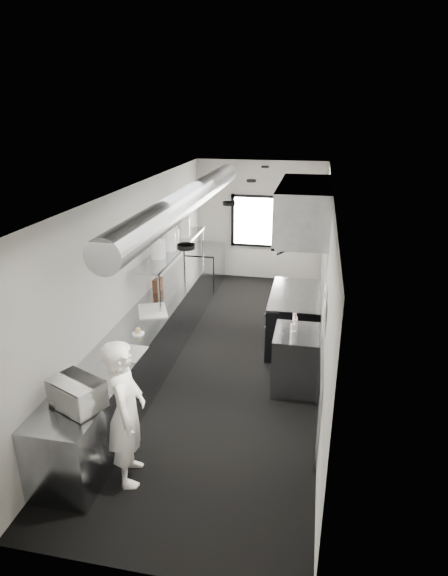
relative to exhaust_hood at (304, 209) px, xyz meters
The scene contains 35 objects.
floor 2.72m from the exhaust_hood, 147.45° to the right, with size 3.00×8.00×0.01m, color black.
ceiling 1.36m from the exhaust_hood, 147.45° to the right, with size 3.00×8.00×0.01m, color beige.
wall_back 3.62m from the exhaust_hood, 108.38° to the left, with size 3.00×0.02×2.80m, color beige.
wall_front 4.93m from the exhaust_hood, 103.13° to the right, with size 3.00×0.02×2.80m, color beige.
wall_left 2.87m from the exhaust_hood, 164.91° to the right, with size 0.02×8.00×2.80m, color beige.
wall_right 1.28m from the exhaust_hood, 60.05° to the right, with size 0.02×8.00×2.80m, color beige.
wall_cladding 1.92m from the exhaust_hood, 46.22° to the right, with size 0.03×5.50×1.10m, color gray.
hvac_duct 1.83m from the exhaust_hood, behind, with size 0.40×0.40×6.40m, color gray.
service_window 3.58m from the exhaust_hood, 108.57° to the left, with size 1.36×0.05×1.25m.
exhaust_hood is the anchor object (origin of this frame).
prep_counter 3.20m from the exhaust_hood, 151.89° to the right, with size 0.70×6.00×0.90m, color gray.
pass_shelf 2.46m from the exhaust_hood, behind, with size 0.45×3.00×0.68m.
range 1.92m from the exhaust_hood, behind, with size 0.88×1.60×0.94m.
bottle_station 2.39m from the exhaust_hood, 87.82° to the right, with size 0.65×0.80×0.90m, color gray.
far_work_table 3.88m from the exhaust_hood, 131.94° to the left, with size 0.70×1.20×0.90m, color gray.
notice_sheet_a 2.09m from the exhaust_hood, 78.88° to the right, with size 0.02×0.28×0.38m, color white.
notice_sheet_b 2.43m from the exhaust_hood, 80.58° to the right, with size 0.02×0.28×0.38m, color white.
line_cook 4.24m from the exhaust_hood, 114.72° to the right, with size 0.62×0.41×1.71m, color white.
microwave 4.45m from the exhaust_hood, 120.84° to the right, with size 0.52×0.40×0.31m, color silver.
deli_tub_a 4.35m from the exhaust_hood, 126.30° to the right, with size 0.14×0.14×0.10m, color #ADB8AA.
deli_tub_b 4.34m from the exhaust_hood, 125.86° to the right, with size 0.12×0.12×0.09m, color #ADB8AA.
newspaper 3.53m from the exhaust_hood, 130.11° to the right, with size 0.36×0.44×0.01m, color beige.
small_plate 3.23m from the exhaust_hood, 138.80° to the right, with size 0.17×0.17×0.01m, color white.
pastry 3.21m from the exhaust_hood, 138.80° to the right, with size 0.09×0.09×0.09m, color tan.
cutting_board 2.89m from the exhaust_hood, 153.84° to the right, with size 0.43×0.58×0.02m, color silver.
knife_block 2.80m from the exhaust_hood, behind, with size 0.10×0.21×0.23m, color brown.
plate_stack_a 2.46m from the exhaust_hood, 169.55° to the right, with size 0.25×0.25×0.29m, color white.
plate_stack_b 2.38m from the exhaust_hood, behind, with size 0.25×0.25×0.32m, color white.
plate_stack_c 2.43m from the exhaust_hood, behind, with size 0.21×0.21×0.30m, color white.
plate_stack_d 2.55m from the exhaust_hood, 157.17° to the left, with size 0.24×0.24×0.38m, color white.
squeeze_bottle_a 2.23m from the exhaust_hood, 90.06° to the right, with size 0.06×0.06×0.18m, color silver.
squeeze_bottle_b 2.06m from the exhaust_hood, 90.61° to the right, with size 0.06×0.06×0.18m, color silver.
squeeze_bottle_c 1.95m from the exhaust_hood, 89.54° to the right, with size 0.07×0.07×0.20m, color silver.
squeeze_bottle_d 1.90m from the exhaust_hood, 89.84° to the right, with size 0.06×0.06×0.19m, color silver.
squeeze_bottle_e 1.79m from the exhaust_hood, 90.50° to the right, with size 0.06×0.06×0.17m, color silver.
Camera 1 is at (1.29, -6.78, 3.90)m, focal length 29.13 mm.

